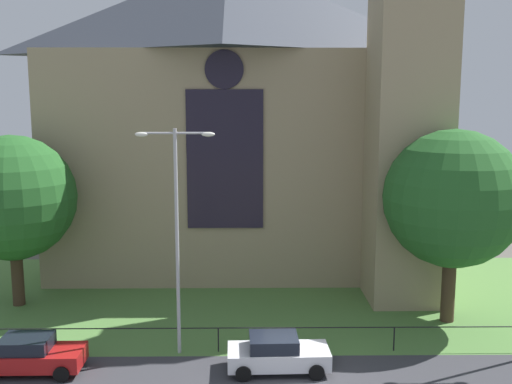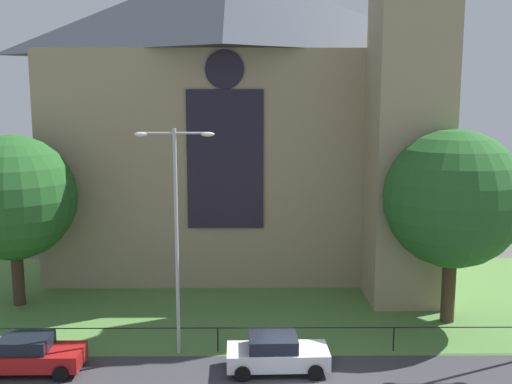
{
  "view_description": "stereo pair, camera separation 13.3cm",
  "coord_description": "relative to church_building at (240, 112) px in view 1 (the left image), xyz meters",
  "views": [
    {
      "loc": [
        -1.53,
        -22.67,
        11.23
      ],
      "look_at": [
        -1.16,
        8.0,
        6.36
      ],
      "focal_mm": 41.75,
      "sensor_mm": 36.0,
      "label": 1
    },
    {
      "loc": [
        -1.39,
        -22.67,
        11.23
      ],
      "look_at": [
        -1.16,
        8.0,
        6.36
      ],
      "focal_mm": 41.75,
      "sensor_mm": 36.0,
      "label": 2
    }
  ],
  "objects": [
    {
      "name": "church_building",
      "position": [
        0.0,
        0.0,
        0.0
      ],
      "size": [
        23.2,
        16.2,
        26.0
      ],
      "color": "tan",
      "rests_on": "ground"
    },
    {
      "name": "parked_car_white",
      "position": [
        1.77,
        -16.22,
        -9.53
      ],
      "size": [
        4.25,
        2.12,
        1.51
      ],
      "rotation": [
        0.0,
        0.0,
        0.03
      ],
      "color": "silver",
      "rests_on": "ground"
    },
    {
      "name": "grass_verge",
      "position": [
        2.14,
        -8.83,
        -10.27
      ],
      "size": [
        120.0,
        20.0,
        0.01
      ],
      "primitive_type": "cube",
      "color": "#517F3D",
      "rests_on": "ground"
    },
    {
      "name": "tree_right_near",
      "position": [
        10.67,
        -10.74,
        -3.97
      ],
      "size": [
        6.85,
        6.85,
        9.75
      ],
      "color": "#423021",
      "rests_on": "ground"
    },
    {
      "name": "iron_railing",
      "position": [
        -0.77,
        -14.33,
        -9.3
      ],
      "size": [
        31.53,
        0.07,
        1.13
      ],
      "color": "black",
      "rests_on": "ground"
    },
    {
      "name": "ground",
      "position": [
        2.14,
        -6.83,
        -10.27
      ],
      "size": [
        160.0,
        160.0,
        0.0
      ],
      "primitive_type": "plane",
      "color": "#56544C"
    },
    {
      "name": "parked_car_red",
      "position": [
        -8.42,
        -16.22,
        -9.53
      ],
      "size": [
        4.21,
        2.05,
        1.51
      ],
      "rotation": [
        0.0,
        0.0,
        0.01
      ],
      "color": "#B21919",
      "rests_on": "ground"
    },
    {
      "name": "streetlamp_near",
      "position": [
        -2.5,
        -14.43,
        -4.1
      ],
      "size": [
        3.37,
        0.26,
        9.96
      ],
      "color": "#B2B2B7",
      "rests_on": "ground"
    },
    {
      "name": "tree_left_near",
      "position": [
        -12.02,
        -8.09,
        -4.33
      ],
      "size": [
        6.7,
        6.7,
        9.31
      ],
      "color": "#423021",
      "rests_on": "ground"
    }
  ]
}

